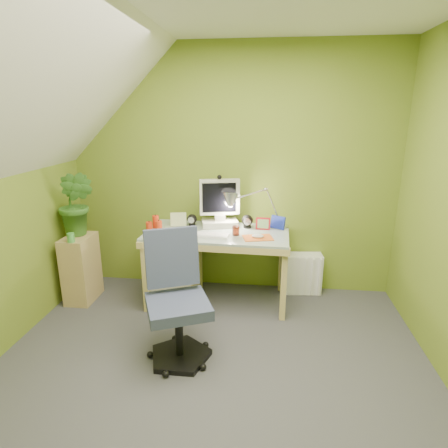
# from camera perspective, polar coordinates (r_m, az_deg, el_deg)

# --- Properties ---
(floor) EXTENTS (3.20, 3.20, 0.01)m
(floor) POSITION_cam_1_polar(r_m,az_deg,el_deg) (2.74, -2.70, -23.84)
(floor) COLOR #45454A
(floor) RESTS_ON ground
(wall_back) EXTENTS (3.20, 0.01, 2.40)m
(wall_back) POSITION_cam_1_polar(r_m,az_deg,el_deg) (3.71, 1.10, 7.86)
(wall_back) COLOR olive
(wall_back) RESTS_ON floor
(slope_ceiling) EXTENTS (1.10, 3.20, 1.10)m
(slope_ceiling) POSITION_cam_1_polar(r_m,az_deg,el_deg) (2.46, -28.15, 16.66)
(slope_ceiling) COLOR white
(slope_ceiling) RESTS_ON wall_left
(desk) EXTENTS (1.34, 0.70, 0.70)m
(desk) POSITION_cam_1_polar(r_m,az_deg,el_deg) (3.60, -1.01, -6.50)
(desk) COLOR tan
(desk) RESTS_ON floor
(monitor) EXTENTS (0.40, 0.29, 0.49)m
(monitor) POSITION_cam_1_polar(r_m,az_deg,el_deg) (3.58, -0.67, 3.47)
(monitor) COLOR #BAB9A7
(monitor) RESTS_ON desk
(speaker_left) EXTENTS (0.10, 0.10, 0.11)m
(speaker_left) POSITION_cam_1_polar(r_m,az_deg,el_deg) (3.65, -4.90, 0.62)
(speaker_left) COLOR black
(speaker_left) RESTS_ON desk
(speaker_right) EXTENTS (0.13, 0.13, 0.13)m
(speaker_right) POSITION_cam_1_polar(r_m,az_deg,el_deg) (3.58, 3.58, 0.43)
(speaker_right) COLOR black
(speaker_right) RESTS_ON desk
(keyboard) EXTENTS (0.41, 0.16, 0.02)m
(keyboard) POSITION_cam_1_polar(r_m,az_deg,el_deg) (3.35, -2.72, -1.68)
(keyboard) COLOR white
(keyboard) RESTS_ON desk
(mousepad) EXTENTS (0.29, 0.24, 0.01)m
(mousepad) POSITION_cam_1_polar(r_m,az_deg,el_deg) (3.31, 5.16, -2.09)
(mousepad) COLOR #D56121
(mousepad) RESTS_ON desk
(mouse) EXTENTS (0.11, 0.07, 0.04)m
(mouse) POSITION_cam_1_polar(r_m,az_deg,el_deg) (3.31, 5.17, -1.84)
(mouse) COLOR silver
(mouse) RESTS_ON mousepad
(amber_tumbler) EXTENTS (0.08, 0.08, 0.08)m
(amber_tumbler) POSITION_cam_1_polar(r_m,az_deg,el_deg) (3.37, 1.81, -1.02)
(amber_tumbler) COLOR maroon
(amber_tumbler) RESTS_ON desk
(candle_cluster) EXTENTS (0.19, 0.17, 0.12)m
(candle_cluster) POSITION_cam_1_polar(r_m,az_deg,el_deg) (3.59, -10.54, 0.16)
(candle_cluster) COLOR red
(candle_cluster) RESTS_ON desk
(photo_frame_red) EXTENTS (0.13, 0.03, 0.11)m
(photo_frame_red) POSITION_cam_1_polar(r_m,az_deg,el_deg) (3.54, 5.96, 0.07)
(photo_frame_red) COLOR #B5131D
(photo_frame_red) RESTS_ON desk
(photo_frame_blue) EXTENTS (0.13, 0.09, 0.12)m
(photo_frame_blue) POSITION_cam_1_polar(r_m,az_deg,el_deg) (3.58, 8.22, 0.25)
(photo_frame_blue) COLOR #16279B
(photo_frame_blue) RESTS_ON desk
(photo_frame_green) EXTENTS (0.15, 0.05, 0.13)m
(photo_frame_green) POSITION_cam_1_polar(r_m,az_deg,el_deg) (3.66, -6.96, 0.72)
(photo_frame_green) COLOR #C4D18F
(photo_frame_green) RESTS_ON desk
(desk_lamp) EXTENTS (0.54, 0.26, 0.57)m
(desk_lamp) POSITION_cam_1_polar(r_m,az_deg,el_deg) (3.54, 6.58, 3.87)
(desk_lamp) COLOR #A9AAAE
(desk_lamp) RESTS_ON desk
(side_ledge) EXTENTS (0.24, 0.37, 0.65)m
(side_ledge) POSITION_cam_1_polar(r_m,az_deg,el_deg) (3.88, -20.93, -6.34)
(side_ledge) COLOR tan
(side_ledge) RESTS_ON floor
(potted_plant) EXTENTS (0.36, 0.31, 0.61)m
(potted_plant) POSITION_cam_1_polar(r_m,az_deg,el_deg) (3.74, -21.58, 2.89)
(potted_plant) COLOR #376C24
(potted_plant) RESTS_ON side_ledge
(green_cup) EXTENTS (0.07, 0.07, 0.08)m
(green_cup) POSITION_cam_1_polar(r_m,az_deg,el_deg) (3.63, -22.31, -1.94)
(green_cup) COLOR #4DA444
(green_cup) RESTS_ON side_ledge
(task_chair) EXTENTS (0.65, 0.65, 0.89)m
(task_chair) POSITION_cam_1_polar(r_m,az_deg,el_deg) (2.76, -7.03, -12.17)
(task_chair) COLOR #38405C
(task_chair) RESTS_ON floor
(radiator) EXTENTS (0.42, 0.20, 0.41)m
(radiator) POSITION_cam_1_polar(r_m,az_deg,el_deg) (3.89, 11.58, -7.37)
(radiator) COLOR white
(radiator) RESTS_ON floor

